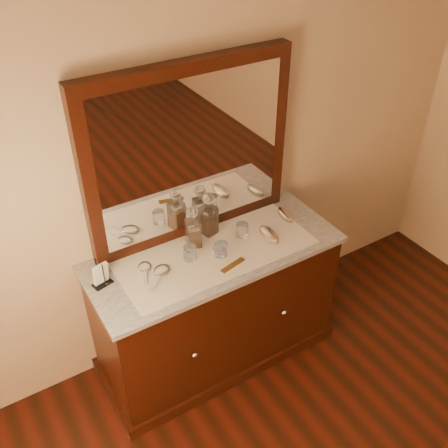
{
  "coord_description": "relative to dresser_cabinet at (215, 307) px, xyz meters",
  "views": [
    {
      "loc": [
        -1.1,
        0.05,
        2.67
      ],
      "look_at": [
        0.0,
        1.85,
        1.1
      ],
      "focal_mm": 41.08,
      "sensor_mm": 36.0,
      "label": 1
    }
  ],
  "objects": [
    {
      "name": "mirror_glass",
      "position": [
        0.0,
        0.21,
        0.94
      ],
      "size": [
        1.06,
        0.01,
        0.86
      ],
      "primitive_type": "cube",
      "color": "white",
      "rests_on": "marble_top"
    },
    {
      "name": "lace_runner",
      "position": [
        0.0,
        -0.02,
        0.44
      ],
      "size": [
        1.1,
        0.45,
        0.0
      ],
      "primitive_type": "cube",
      "color": "white",
      "rests_on": "marble_top"
    },
    {
      "name": "napkin_rack",
      "position": [
        -0.63,
        0.07,
        0.5
      ],
      "size": [
        0.11,
        0.08,
        0.15
      ],
      "color": "black",
      "rests_on": "marble_top"
    },
    {
      "name": "comb",
      "position": [
        0.02,
        -0.16,
        0.45
      ],
      "size": [
        0.16,
        0.06,
        0.01
      ],
      "primitive_type": "cube",
      "rotation": [
        0.0,
        0.0,
        0.22
      ],
      "color": "brown",
      "rests_on": "lace_runner"
    },
    {
      "name": "mirror_frame",
      "position": [
        0.0,
        0.25,
        0.94
      ],
      "size": [
        1.2,
        0.08,
        1.0
      ],
      "primitive_type": "cube",
      "color": "black",
      "rests_on": "marble_top"
    },
    {
      "name": "dresser_cabinet",
      "position": [
        0.0,
        0.0,
        0.0
      ],
      "size": [
        1.4,
        0.55,
        0.82
      ],
      "primitive_type": "cube",
      "color": "black",
      "rests_on": "floor"
    },
    {
      "name": "tumblers",
      "position": [
        0.02,
        -0.0,
        0.48
      ],
      "size": [
        0.42,
        0.16,
        0.08
      ],
      "color": "white",
      "rests_on": "lace_runner"
    },
    {
      "name": "decanter_left",
      "position": [
        -0.07,
        0.1,
        0.54
      ],
      "size": [
        0.1,
        0.1,
        0.26
      ],
      "color": "#934815",
      "rests_on": "lace_runner"
    },
    {
      "name": "brush_far",
      "position": [
        0.53,
        0.05,
        0.46
      ],
      "size": [
        0.08,
        0.16,
        0.04
      ],
      "color": "#917859",
      "rests_on": "lace_runner"
    },
    {
      "name": "dresser_plinth",
      "position": [
        0.0,
        0.0,
        -0.37
      ],
      "size": [
        1.46,
        0.59,
        0.08
      ],
      "primitive_type": "cube",
      "color": "black",
      "rests_on": "floor"
    },
    {
      "name": "hand_mirror_outer",
      "position": [
        -0.4,
        0.05,
        0.45
      ],
      "size": [
        0.12,
        0.19,
        0.02
      ],
      "color": "silver",
      "rests_on": "lace_runner"
    },
    {
      "name": "knob_right",
      "position": [
        0.3,
        -0.28,
        0.04
      ],
      "size": [
        0.04,
        0.04,
        0.04
      ],
      "primitive_type": "sphere",
      "color": "silver",
      "rests_on": "dresser_cabinet"
    },
    {
      "name": "pin_dish",
      "position": [
        0.02,
        -0.01,
        0.45
      ],
      "size": [
        0.09,
        0.09,
        0.01
      ],
      "primitive_type": "cylinder",
      "rotation": [
        0.0,
        0.0,
        -0.11
      ],
      "color": "white",
      "rests_on": "lace_runner"
    },
    {
      "name": "brush_near",
      "position": [
        0.32,
        -0.06,
        0.47
      ],
      "size": [
        0.08,
        0.17,
        0.05
      ],
      "color": "#917859",
      "rests_on": "lace_runner"
    },
    {
      "name": "marble_top",
      "position": [
        0.0,
        0.0,
        0.42
      ],
      "size": [
        1.44,
        0.59,
        0.03
      ],
      "primitive_type": "cube",
      "color": "silver",
      "rests_on": "dresser_cabinet"
    },
    {
      "name": "hand_mirror_inner",
      "position": [
        -0.34,
        -0.02,
        0.45
      ],
      "size": [
        0.19,
        0.19,
        0.02
      ],
      "color": "silver",
      "rests_on": "lace_runner"
    },
    {
      "name": "decanter_right",
      "position": [
        0.06,
        0.16,
        0.55
      ],
      "size": [
        0.1,
        0.1,
        0.27
      ],
      "color": "#934815",
      "rests_on": "lace_runner"
    },
    {
      "name": "knob_left",
      "position": [
        -0.3,
        -0.28,
        0.04
      ],
      "size": [
        0.04,
        0.04,
        0.04
      ],
      "primitive_type": "sphere",
      "color": "silver",
      "rests_on": "dresser_cabinet"
    }
  ]
}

